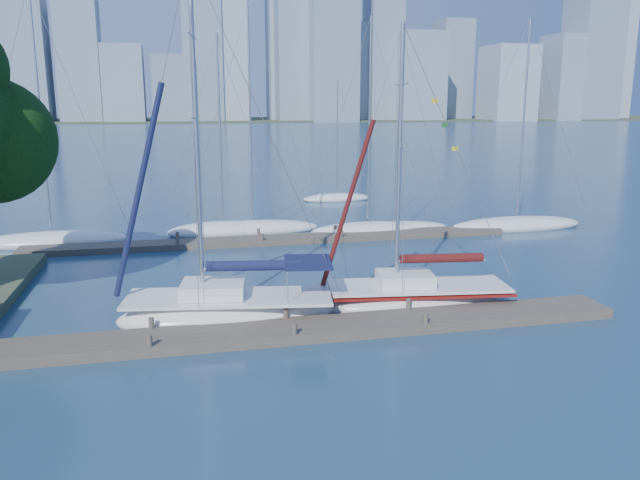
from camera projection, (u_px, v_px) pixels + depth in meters
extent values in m
plane|color=#163249|center=(290.00, 336.00, 23.20)|extent=(700.00, 700.00, 0.00)
cube|color=#453D32|center=(290.00, 331.00, 23.15)|extent=(26.00, 2.00, 0.40)
cube|color=#453D32|center=(276.00, 240.00, 38.83)|extent=(30.00, 1.80, 0.36)
cube|color=#38472D|center=(183.00, 121.00, 327.99)|extent=(800.00, 100.00, 1.50)
ellipsoid|color=white|center=(230.00, 314.00, 24.82)|extent=(9.06, 4.19, 1.53)
cube|color=white|center=(229.00, 297.00, 24.67)|extent=(8.39, 3.86, 0.12)
cube|color=white|center=(213.00, 289.00, 24.55)|extent=(2.71, 2.22, 0.56)
cylinder|color=silver|center=(196.00, 135.00, 23.25)|extent=(0.18, 0.18, 12.62)
cylinder|color=silver|center=(255.00, 268.00, 24.49)|extent=(4.10, 0.75, 0.10)
cylinder|color=#101A38|center=(255.00, 266.00, 24.47)|extent=(3.82, 1.00, 0.41)
cube|color=#101A38|center=(308.00, 262.00, 24.58)|extent=(2.19, 2.69, 0.08)
ellipsoid|color=white|center=(417.00, 301.00, 26.60)|extent=(8.41, 3.72, 1.43)
cube|color=white|center=(418.00, 286.00, 26.45)|extent=(7.79, 3.43, 0.11)
cube|color=white|center=(405.00, 279.00, 26.33)|extent=(2.49, 2.02, 0.52)
cylinder|color=silver|center=(399.00, 160.00, 25.23)|extent=(0.17, 0.17, 10.60)
cylinder|color=silver|center=(441.00, 260.00, 26.31)|extent=(3.83, 0.61, 0.10)
cylinder|color=#42110E|center=(442.00, 258.00, 26.29)|extent=(3.56, 0.85, 0.38)
cube|color=maroon|center=(418.00, 289.00, 26.49)|extent=(7.98, 3.56, 0.10)
ellipsoid|color=white|center=(52.00, 241.00, 38.21)|extent=(9.31, 3.17, 1.22)
cylinder|color=silver|center=(40.00, 110.00, 36.53)|extent=(0.13, 0.13, 14.03)
ellipsoid|color=white|center=(223.00, 231.00, 41.44)|extent=(7.56, 3.37, 1.24)
cylinder|color=silver|center=(220.00, 128.00, 40.00)|extent=(0.14, 0.14, 11.69)
ellipsoid|color=white|center=(253.00, 229.00, 41.90)|extent=(9.32, 5.16, 1.19)
cylinder|color=silver|center=(250.00, 115.00, 40.29)|extent=(0.13, 0.13, 13.38)
ellipsoid|color=white|center=(368.00, 230.00, 41.56)|extent=(8.17, 4.70, 1.16)
cylinder|color=silver|center=(369.00, 120.00, 40.02)|extent=(0.13, 0.13, 12.78)
ellipsoid|color=white|center=(398.00, 229.00, 42.32)|extent=(7.16, 2.33, 0.97)
cylinder|color=silver|center=(401.00, 131.00, 40.93)|extent=(0.11, 0.11, 11.70)
ellipsoid|color=white|center=(516.00, 226.00, 43.14)|extent=(10.01, 4.47, 1.26)
cylinder|color=silver|center=(524.00, 118.00, 41.59)|extent=(0.14, 0.14, 12.74)
ellipsoid|color=white|center=(337.00, 199.00, 55.85)|extent=(6.29, 2.38, 0.96)
cylinder|color=silver|center=(337.00, 137.00, 54.67)|extent=(0.10, 0.10, 9.59)
cube|color=slate|center=(20.00, 61.00, 276.02)|extent=(23.67, 17.63, 54.82)
cube|color=#95A7B3|center=(82.00, 86.00, 303.92)|extent=(13.39, 17.61, 34.29)
cube|color=#7C90A1|center=(124.00, 84.00, 285.23)|extent=(18.01, 19.81, 34.73)
cube|color=slate|center=(173.00, 89.00, 292.07)|extent=(18.77, 16.86, 30.62)
cube|color=#95A7B3|center=(225.00, 23.00, 293.74)|extent=(19.00, 14.99, 92.20)
cube|color=#7C90A1|center=(284.00, 57.00, 317.87)|extent=(16.54, 17.46, 64.00)
cube|color=slate|center=(333.00, 41.00, 295.83)|extent=(22.18, 18.95, 75.87)
cube|color=#95A7B3|center=(364.00, 73.00, 318.69)|extent=(14.78, 17.11, 47.98)
cube|color=#7C90A1|center=(419.00, 77.00, 310.10)|extent=(22.63, 18.80, 43.27)
cube|color=slate|center=(452.00, 71.00, 344.33)|extent=(17.29, 17.52, 53.33)
cube|color=#95A7B3|center=(508.00, 84.00, 320.58)|extent=(22.54, 23.94, 37.65)
cube|color=#7C90A1|center=(561.00, 78.00, 326.67)|extent=(13.96, 21.38, 43.61)
cube|color=slate|center=(593.00, 40.00, 329.63)|extent=(23.23, 23.60, 83.93)
cube|color=#95A7B3|center=(612.00, 55.00, 355.34)|extent=(17.10, 17.08, 71.63)
cube|color=slate|center=(75.00, 6.00, 278.68)|extent=(18.27, 18.00, 102.63)
cube|color=slate|center=(200.00, 10.00, 290.66)|extent=(18.16, 18.00, 102.58)
cube|color=slate|center=(295.00, 28.00, 301.86)|extent=(18.99, 18.00, 89.38)
cube|color=slate|center=(383.00, 48.00, 313.47)|extent=(16.59, 18.00, 72.36)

